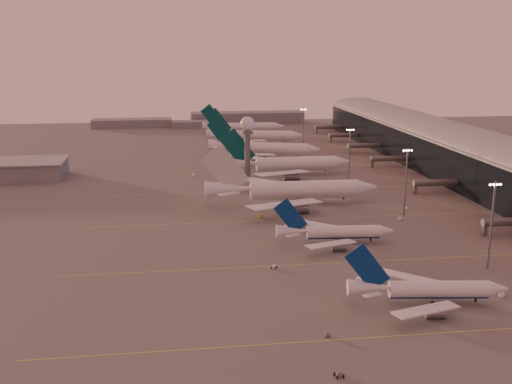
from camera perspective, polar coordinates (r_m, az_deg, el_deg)
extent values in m
plane|color=#5D5A5A|center=(161.41, 2.58, -8.28)|extent=(700.00, 700.00, 0.00)
cube|color=gold|center=(139.66, 17.78, -12.63)|extent=(180.00, 0.25, 0.02)
cube|color=gold|center=(177.83, 11.62, -6.44)|extent=(180.00, 0.25, 0.02)
cube|color=gold|center=(218.62, 7.78, -2.45)|extent=(180.00, 0.25, 0.02)
cube|color=gold|center=(260.79, 5.18, 0.28)|extent=(180.00, 0.25, 0.02)
cube|color=gold|center=(308.59, 3.13, 2.42)|extent=(180.00, 0.25, 0.02)
cube|color=black|center=(295.04, 19.73, 2.88)|extent=(36.00, 360.00, 18.00)
cylinder|color=gray|center=(293.61, 19.87, 4.60)|extent=(10.08, 360.00, 10.08)
cube|color=gray|center=(293.58, 19.88, 4.64)|extent=(40.00, 362.00, 0.80)
cube|color=#595C61|center=(209.55, 20.95, -3.35)|extent=(1.20, 1.20, 4.40)
cylinder|color=#595C61|center=(263.47, 16.98, 0.87)|extent=(22.00, 2.80, 2.80)
cube|color=#595C61|center=(259.99, 14.94, 0.31)|extent=(1.20, 1.20, 4.40)
cylinder|color=#595C61|center=(314.11, 12.79, 3.13)|extent=(22.00, 2.80, 2.80)
cube|color=#595C61|center=(311.20, 11.04, 2.69)|extent=(1.20, 1.20, 4.40)
cylinder|color=#595C61|center=(353.15, 10.44, 4.39)|extent=(22.00, 2.80, 2.80)
cube|color=#595C61|center=(350.57, 8.87, 4.01)|extent=(1.20, 1.20, 4.40)
cylinder|color=#595C61|center=(392.81, 8.55, 5.40)|extent=(22.00, 2.80, 2.80)
cube|color=#595C61|center=(390.48, 7.13, 5.05)|extent=(1.20, 1.20, 4.40)
cylinder|color=#595C61|center=(430.99, 7.08, 6.17)|extent=(22.00, 2.80, 2.80)
cube|color=#595C61|center=(428.87, 5.77, 5.86)|extent=(1.20, 1.20, 4.40)
cylinder|color=#595C61|center=(273.60, -0.82, 3.32)|extent=(2.60, 2.60, 22.00)
cylinder|color=#595C61|center=(271.75, -0.83, 5.71)|extent=(5.20, 5.20, 1.20)
sphere|color=silver|center=(271.24, -0.83, 6.52)|extent=(6.40, 6.40, 6.40)
cylinder|color=#595C61|center=(270.80, -0.84, 7.30)|extent=(0.16, 0.16, 2.00)
cylinder|color=#595C61|center=(176.67, 21.51, -3.01)|extent=(0.56, 0.56, 25.00)
cube|color=#595C61|center=(173.79, 21.85, 0.79)|extent=(3.60, 0.25, 0.25)
sphere|color=#FFEABF|center=(173.14, 21.41, 0.65)|extent=(0.56, 0.56, 0.56)
sphere|color=#FFEABF|center=(173.63, 21.70, 0.66)|extent=(0.56, 0.56, 0.56)
sphere|color=#FFEABF|center=(174.12, 21.98, 0.67)|extent=(0.56, 0.56, 0.56)
sphere|color=#FFEABF|center=(174.61, 22.27, 0.67)|extent=(0.56, 0.56, 0.56)
cylinder|color=#595C61|center=(223.43, 14.08, 0.92)|extent=(0.56, 0.56, 25.00)
cube|color=#595C61|center=(221.16, 14.26, 3.95)|extent=(3.60, 0.25, 0.25)
sphere|color=#FFEABF|center=(220.68, 13.89, 3.85)|extent=(0.56, 0.56, 0.56)
sphere|color=#FFEABF|center=(221.04, 14.13, 3.85)|extent=(0.56, 0.56, 0.56)
sphere|color=#FFEABF|center=(221.42, 14.37, 3.85)|extent=(0.56, 0.56, 0.56)
sphere|color=#FFEABF|center=(221.79, 14.61, 3.85)|extent=(0.56, 0.56, 0.56)
cylinder|color=#595C61|center=(272.74, 8.88, 3.44)|extent=(0.56, 0.56, 25.00)
cube|color=#595C61|center=(270.89, 8.97, 5.94)|extent=(3.60, 0.25, 0.25)
sphere|color=#FFEABF|center=(270.52, 8.66, 5.86)|extent=(0.56, 0.56, 0.56)
sphere|color=#FFEABF|center=(270.80, 8.86, 5.86)|extent=(0.56, 0.56, 0.56)
sphere|color=#FFEABF|center=(271.08, 9.07, 5.86)|extent=(0.56, 0.56, 0.56)
sphere|color=#FFEABF|center=(271.37, 9.27, 5.86)|extent=(0.56, 0.56, 0.56)
cylinder|color=#595C61|center=(358.43, 4.50, 6.01)|extent=(0.56, 0.56, 25.00)
cube|color=#595C61|center=(357.02, 4.54, 7.91)|extent=(3.60, 0.25, 0.25)
sphere|color=#FFEABF|center=(356.75, 4.30, 7.85)|extent=(0.56, 0.56, 0.56)
sphere|color=#FFEABF|center=(356.95, 4.46, 7.85)|extent=(0.56, 0.56, 0.56)
sphere|color=#FFEABF|center=(357.16, 4.61, 7.85)|extent=(0.56, 0.56, 0.56)
sphere|color=#FFEABF|center=(357.38, 4.77, 7.85)|extent=(0.56, 0.56, 0.56)
cube|color=slate|center=(471.82, -11.71, 6.46)|extent=(60.00, 18.00, 6.00)
cube|color=slate|center=(483.82, -0.87, 7.10)|extent=(90.00, 20.00, 9.00)
cube|color=slate|center=(461.14, -5.54, 6.46)|extent=(40.00, 15.00, 5.00)
cylinder|color=silver|center=(151.73, 17.01, -9.03)|extent=(24.19, 7.08, 4.06)
cylinder|color=navy|center=(152.08, 16.98, -9.35)|extent=(23.57, 5.89, 2.93)
cone|color=silver|center=(156.52, 22.05, -8.74)|extent=(5.10, 4.62, 4.06)
cone|color=silver|center=(147.44, 10.65, -9.11)|extent=(10.44, 5.31, 4.06)
cube|color=silver|center=(141.60, 15.88, -10.95)|extent=(17.56, 9.83, 1.28)
cylinder|color=slate|center=(145.23, 16.70, -11.17)|extent=(4.92, 3.21, 2.64)
cube|color=slate|center=(144.76, 16.73, -10.76)|extent=(0.35, 0.31, 1.63)
cube|color=silver|center=(159.31, 13.90, -7.99)|extent=(16.39, 13.25, 1.28)
cylinder|color=slate|center=(158.62, 15.10, -8.89)|extent=(4.92, 3.21, 2.64)
cube|color=slate|center=(158.19, 15.13, -8.50)|extent=(0.35, 0.31, 1.63)
cube|color=navy|center=(145.49, 10.54, -7.29)|extent=(11.11, 1.80, 12.11)
cube|color=silver|center=(143.25, 11.01, -9.79)|extent=(4.93, 3.12, 0.27)
cube|color=silver|center=(151.60, 10.33, -8.40)|extent=(4.81, 3.99, 0.27)
cylinder|color=black|center=(155.69, 20.17, -9.80)|extent=(0.53, 0.53, 1.07)
cylinder|color=black|center=(154.29, 15.99, -9.67)|extent=(1.23, 0.68, 1.18)
cylinder|color=black|center=(150.17, 16.49, -10.37)|extent=(1.23, 0.68, 1.18)
cylinder|color=silver|center=(190.39, 8.33, -3.92)|extent=(23.29, 5.70, 3.93)
cylinder|color=navy|center=(190.65, 8.32, -4.17)|extent=(22.75, 4.56, 2.83)
cone|color=silver|center=(193.58, 12.33, -3.80)|extent=(4.75, 4.26, 3.93)
cone|color=silver|center=(187.68, 3.42, -3.90)|extent=(9.94, 4.66, 3.93)
cube|color=silver|center=(180.54, 7.16, -5.10)|extent=(16.84, 10.21, 1.23)
cylinder|color=slate|center=(183.75, 7.88, -5.37)|extent=(4.65, 2.89, 2.55)
cube|color=slate|center=(183.39, 7.90, -5.05)|extent=(0.33, 0.28, 1.57)
cube|color=silver|center=(198.63, 6.17, -3.31)|extent=(16.15, 12.21, 1.23)
cylinder|color=slate|center=(197.50, 7.07, -3.98)|extent=(4.65, 2.89, 2.55)
cube|color=slate|center=(197.16, 7.08, -3.67)|extent=(0.33, 0.28, 1.57)
cube|color=navy|center=(186.21, 3.30, -2.48)|extent=(10.77, 1.19, 11.70)
cube|color=silver|center=(183.44, 3.59, -4.29)|extent=(4.77, 3.20, 0.26)
cube|color=silver|center=(191.88, 3.28, -3.47)|extent=(4.70, 3.70, 0.26)
cylinder|color=black|center=(193.13, 10.86, -4.60)|extent=(0.52, 0.52, 1.03)
cylinder|color=black|center=(192.95, 7.63, -4.48)|extent=(1.17, 0.60, 1.14)
cylinder|color=black|center=(188.72, 7.88, -4.91)|extent=(1.17, 0.60, 1.14)
cylinder|color=silver|center=(235.33, 4.60, -0.05)|extent=(42.29, 7.47, 6.59)
cylinder|color=silver|center=(235.69, 4.59, -0.40)|extent=(41.41, 5.60, 4.74)
cone|color=silver|center=(241.36, 10.47, 0.11)|extent=(8.30, 6.76, 6.59)
cone|color=silver|center=(231.34, -2.69, -0.05)|extent=(17.82, 6.96, 6.59)
cube|color=silver|center=(217.13, 2.81, -1.51)|extent=(30.17, 19.91, 1.96)
cylinder|color=slate|center=(222.63, 3.92, -1.86)|extent=(8.25, 4.45, 4.28)
cube|color=slate|center=(222.23, 3.93, -1.48)|extent=(0.32, 0.27, 2.64)
cube|color=silver|center=(250.74, 1.52, 0.58)|extent=(29.84, 20.88, 1.96)
cylinder|color=slate|center=(248.14, 2.82, -0.21)|extent=(8.25, 4.45, 4.28)
cube|color=slate|center=(247.78, 2.82, 0.13)|extent=(0.32, 0.27, 2.64)
cube|color=#B1B4B9|center=(229.56, -2.94, 1.83)|extent=(18.27, 0.75, 19.55)
cube|color=silver|center=(223.38, -2.64, -0.51)|extent=(8.69, 6.20, 0.27)
cube|color=silver|center=(239.20, -2.91, 0.45)|extent=(8.66, 6.45, 0.27)
cylinder|color=black|center=(239.86, 8.34, -0.88)|extent=(0.53, 0.53, 1.06)
cylinder|color=black|center=(237.92, 3.67, -0.87)|extent=(1.18, 0.56, 1.17)
cylinder|color=black|center=(233.47, 3.87, -1.16)|extent=(1.18, 0.56, 1.17)
cylinder|color=silver|center=(288.71, 3.83, 2.51)|extent=(38.72, 6.71, 6.23)
cylinder|color=silver|center=(288.99, 3.82, 2.24)|extent=(37.92, 4.95, 4.49)
cone|color=silver|center=(294.40, 8.22, 2.62)|extent=(7.56, 6.32, 6.23)
cone|color=silver|center=(284.10, -1.59, 2.51)|extent=(16.28, 6.43, 6.23)
cube|color=silver|center=(271.46, 2.58, 1.57)|extent=(27.73, 19.18, 1.84)
cylinder|color=slate|center=(276.60, 3.38, 1.25)|extent=(7.53, 4.14, 4.05)
cube|color=slate|center=(276.29, 3.39, 1.54)|extent=(0.33, 0.27, 2.49)
cube|color=silver|center=(302.79, 1.41, 2.85)|extent=(27.91, 18.64, 1.84)
cylinder|color=slate|center=(300.41, 2.42, 2.26)|extent=(7.53, 4.14, 4.05)
cube|color=slate|center=(300.12, 2.43, 2.54)|extent=(0.33, 0.27, 2.49)
cube|color=#043C3E|center=(282.65, -1.76, 3.99)|extent=(17.15, 0.59, 18.44)
cube|color=silver|center=(276.75, -1.46, 2.24)|extent=(7.94, 5.87, 0.27)
cube|color=silver|center=(291.32, -1.82, 2.82)|extent=(7.96, 5.73, 0.27)
cylinder|color=black|center=(292.90, 6.63, 1.84)|extent=(0.54, 0.54, 1.07)
cylinder|color=black|center=(291.11, 3.12, 1.85)|extent=(1.19, 0.55, 1.18)
cylinder|color=black|center=(286.58, 3.31, 1.66)|extent=(1.19, 0.55, 1.18)
cylinder|color=silver|center=(331.16, 1.50, 3.99)|extent=(38.67, 18.08, 6.24)
cylinder|color=silver|center=(331.40, 1.50, 3.75)|extent=(37.39, 16.18, 4.49)
cone|color=silver|center=(328.35, 5.49, 3.85)|extent=(9.07, 8.27, 6.24)
cone|color=silver|center=(336.41, -3.13, 4.26)|extent=(17.35, 11.02, 6.24)
cube|color=silver|center=(317.25, -0.67, 3.36)|extent=(28.77, 11.13, 1.85)
cylinder|color=slate|center=(320.56, 0.29, 3.00)|extent=(8.38, 6.20, 4.05)
cube|color=slate|center=(320.29, 0.29, 3.26)|extent=(0.39, 0.36, 2.49)
cube|color=silver|center=(348.73, 0.37, 4.31)|extent=(24.09, 24.80, 1.85)
cylinder|color=slate|center=(344.63, 1.04, 3.76)|extent=(8.38, 6.20, 4.05)
cube|color=slate|center=(344.38, 1.04, 4.00)|extent=(0.39, 0.36, 2.49)
cube|color=#043C3E|center=(335.46, -3.28, 5.52)|extent=(16.41, 5.75, 18.46)
cube|color=silver|center=(329.28, -3.49, 4.08)|extent=(7.79, 3.78, 0.27)
cube|color=silver|center=(343.62, -2.88, 4.49)|extent=(7.32, 7.24, 0.27)
cylinder|color=black|center=(329.87, 4.02, 3.24)|extent=(0.54, 0.54, 1.08)
cylinder|color=black|center=(334.62, 1.03, 3.43)|extent=(1.29, 0.88, 1.18)
cylinder|color=black|center=(330.04, 0.89, 3.28)|extent=(1.29, 0.88, 1.18)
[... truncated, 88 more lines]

